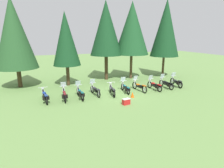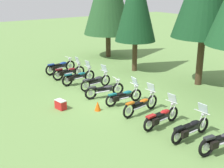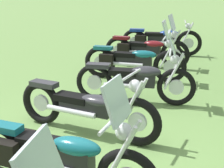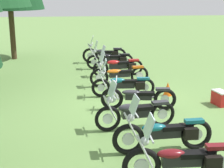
% 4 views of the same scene
% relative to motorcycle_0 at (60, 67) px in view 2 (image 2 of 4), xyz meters
% --- Properties ---
extents(ground_plane, '(80.00, 80.00, 0.00)m').
position_rel_motorcycle_0_xyz_m(ground_plane, '(6.49, 0.10, -0.48)').
color(ground_plane, '#6B934C').
extents(motorcycle_0, '(0.82, 2.41, 1.04)m').
position_rel_motorcycle_0_xyz_m(motorcycle_0, '(0.00, 0.00, 0.00)').
color(motorcycle_0, black).
rests_on(motorcycle_0, ground_plane).
extents(motorcycle_1, '(0.69, 2.29, 1.39)m').
position_rel_motorcycle_0_xyz_m(motorcycle_1, '(1.53, -0.13, -0.01)').
color(motorcycle_1, black).
rests_on(motorcycle_1, ground_plane).
extents(motorcycle_2, '(0.68, 2.36, 1.38)m').
position_rel_motorcycle_0_xyz_m(motorcycle_2, '(2.84, -0.12, -0.01)').
color(motorcycle_2, black).
rests_on(motorcycle_2, ground_plane).
extents(motorcycle_3, '(0.65, 2.23, 1.36)m').
position_rel_motorcycle_0_xyz_m(motorcycle_3, '(4.26, 0.31, -0.00)').
color(motorcycle_3, black).
rests_on(motorcycle_3, ground_plane).
extents(motorcycle_4, '(0.77, 2.34, 1.00)m').
position_rel_motorcycle_0_xyz_m(motorcycle_4, '(5.75, -0.07, -0.05)').
color(motorcycle_4, black).
rests_on(motorcycle_4, ground_plane).
extents(motorcycle_5, '(0.74, 2.22, 1.34)m').
position_rel_motorcycle_0_xyz_m(motorcycle_5, '(7.16, 0.15, -0.03)').
color(motorcycle_5, black).
rests_on(motorcycle_5, ground_plane).
extents(motorcycle_6, '(0.68, 2.36, 1.38)m').
position_rel_motorcycle_0_xyz_m(motorcycle_6, '(8.59, 0.14, -0.01)').
color(motorcycle_6, black).
rests_on(motorcycle_6, ground_plane).
extents(motorcycle_7, '(0.72, 2.24, 1.36)m').
position_rel_motorcycle_0_xyz_m(motorcycle_7, '(10.19, -0.07, -0.01)').
color(motorcycle_7, black).
rests_on(motorcycle_7, ground_plane).
extents(motorcycle_8, '(0.76, 2.27, 1.35)m').
position_rel_motorcycle_0_xyz_m(motorcycle_8, '(11.68, 0.11, -0.02)').
color(motorcycle_8, black).
rests_on(motorcycle_8, ground_plane).
extents(motorcycle_9, '(0.71, 2.26, 1.40)m').
position_rel_motorcycle_0_xyz_m(motorcycle_9, '(13.02, 0.26, -0.01)').
color(motorcycle_9, black).
rests_on(motorcycle_9, ground_plane).
extents(pine_tree_1, '(2.85, 2.85, 7.59)m').
position_rel_motorcycle_0_xyz_m(pine_tree_1, '(2.44, 4.69, 4.38)').
color(pine_tree_1, '#42301E').
rests_on(pine_tree_1, ground_plane).
extents(picnic_cooler, '(0.65, 0.44, 0.47)m').
position_rel_motorcycle_0_xyz_m(picnic_cooler, '(5.90, -2.82, -0.24)').
color(picnic_cooler, red).
rests_on(picnic_cooler, ground_plane).
extents(traffic_cone, '(0.32, 0.32, 0.48)m').
position_rel_motorcycle_0_xyz_m(traffic_cone, '(7.13, -1.41, -0.24)').
color(traffic_cone, '#EA590F').
rests_on(traffic_cone, ground_plane).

